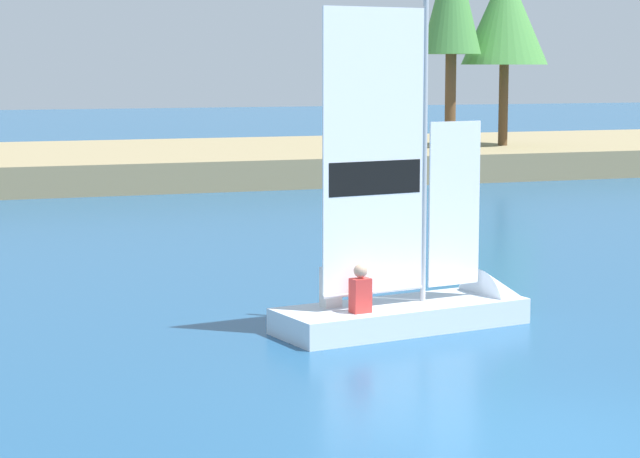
{
  "coord_description": "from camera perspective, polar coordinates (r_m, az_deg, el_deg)",
  "views": [
    {
      "loc": [
        -6.3,
        -10.86,
        3.92
      ],
      "look_at": [
        0.4,
        8.28,
        1.2
      ],
      "focal_mm": 68.9,
      "sensor_mm": 36.0,
      "label": 1
    }
  ],
  "objects": [
    {
      "name": "sailboat",
      "position": [
        18.74,
        5.49,
        -3.16
      ],
      "size": [
        4.48,
        1.98,
        5.85
      ],
      "rotation": [
        0.0,
        0.0,
        0.18
      ],
      "color": "silver",
      "rests_on": "ground"
    },
    {
      "name": "ground_plane",
      "position": [
        13.15,
        10.5,
        -9.83
      ],
      "size": [
        200.0,
        200.0,
        0.0
      ],
      "primitive_type": "plane",
      "color": "navy"
    },
    {
      "name": "shore_bank",
      "position": [
        43.32,
        -10.88,
        2.94
      ],
      "size": [
        80.0,
        12.16,
        0.95
      ],
      "primitive_type": "cube",
      "color": "#897A56",
      "rests_on": "ground"
    },
    {
      "name": "shoreline_tree_right",
      "position": [
        45.99,
        8.59,
        9.78
      ],
      "size": [
        3.18,
        3.18,
        6.59
      ],
      "color": "brown",
      "rests_on": "shore_bank"
    }
  ]
}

